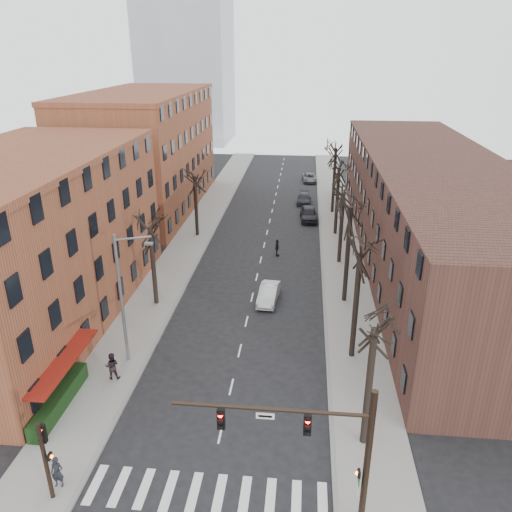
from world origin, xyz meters
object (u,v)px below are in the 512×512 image
(parked_car_mid, at_px, (304,199))
(silver_sedan, at_px, (268,294))
(pedestrian_a, at_px, (57,472))
(parked_car_near, at_px, (309,214))

(parked_car_mid, bearing_deg, silver_sedan, -93.01)
(parked_car_mid, bearing_deg, pedestrian_a, -100.65)
(parked_car_mid, bearing_deg, parked_car_near, -82.58)
(parked_car_near, bearing_deg, silver_sedan, -102.49)
(silver_sedan, bearing_deg, parked_car_near, 85.84)
(parked_car_near, relative_size, parked_car_mid, 1.11)
(pedestrian_a, bearing_deg, parked_car_mid, 73.21)
(parked_car_near, height_order, parked_car_mid, parked_car_near)
(parked_car_near, xyz_separation_m, pedestrian_a, (-11.62, -41.11, 0.15))
(silver_sedan, distance_m, parked_car_mid, 28.47)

